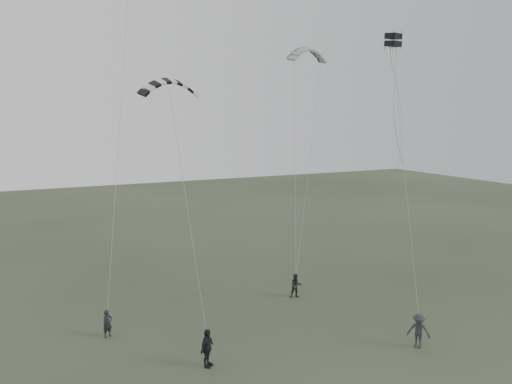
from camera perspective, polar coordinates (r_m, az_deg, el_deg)
name	(u,v)px	position (r m, az deg, el deg)	size (l,w,h in m)	color
ground	(277,350)	(27.47, 2.46, -17.63)	(140.00, 140.00, 0.00)	#2E3A25
flyer_left	(108,324)	(29.79, -16.61, -14.21)	(0.56, 0.37, 1.55)	black
flyer_right	(296,286)	(34.46, 4.59, -10.63)	(0.79, 0.62, 1.63)	black
flyer_center	(207,348)	(25.60, -5.61, -17.34)	(1.12, 0.47, 1.92)	black
flyer_far	(419,331)	(28.68, 18.09, -14.84)	(1.21, 0.69, 1.87)	#2D2D33
kite_pale_large	(308,49)	(40.22, 5.97, 15.91)	(3.47, 0.78, 1.47)	#9EA0A3
kite_striped	(169,81)	(27.80, -9.88, 12.39)	(3.23, 0.81, 1.25)	black
kite_box	(393,40)	(31.92, 15.41, 16.40)	(0.74, 0.74, 0.76)	black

